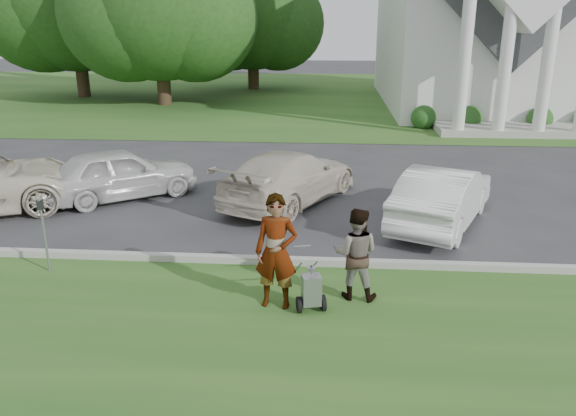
# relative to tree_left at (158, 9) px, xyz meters

# --- Properties ---
(ground) EXTENTS (120.00, 120.00, 0.00)m
(ground) POSITION_rel_tree_left_xyz_m (8.01, -21.99, -5.11)
(ground) COLOR #333335
(ground) RESTS_ON ground
(grass_strip) EXTENTS (80.00, 7.00, 0.01)m
(grass_strip) POSITION_rel_tree_left_xyz_m (8.01, -24.99, -5.11)
(grass_strip) COLOR #28561D
(grass_strip) RESTS_ON ground
(church_lawn) EXTENTS (80.00, 30.00, 0.01)m
(church_lawn) POSITION_rel_tree_left_xyz_m (8.01, 5.01, -5.11)
(church_lawn) COLOR #28561D
(church_lawn) RESTS_ON ground
(curb) EXTENTS (80.00, 0.18, 0.15)m
(curb) POSITION_rel_tree_left_xyz_m (8.01, -21.44, -5.04)
(curb) COLOR #9E9E93
(curb) RESTS_ON ground
(tree_left) EXTENTS (10.63, 8.40, 9.71)m
(tree_left) POSITION_rel_tree_left_xyz_m (0.00, 0.00, 0.00)
(tree_left) COLOR #332316
(tree_left) RESTS_ON ground
(tree_far) EXTENTS (11.64, 9.20, 10.73)m
(tree_far) POSITION_rel_tree_left_xyz_m (-6.00, 3.00, 0.58)
(tree_far) COLOR #332316
(tree_far) RESTS_ON ground
(tree_back) EXTENTS (9.61, 7.60, 8.89)m
(tree_back) POSITION_rel_tree_left_xyz_m (4.00, 8.00, -0.38)
(tree_back) COLOR #332316
(tree_back) RESTS_ON ground
(striping_cart) EXTENTS (0.59, 0.98, 0.86)m
(striping_cart) POSITION_rel_tree_left_xyz_m (9.14, -23.24, -4.74)
(striping_cart) COLOR black
(striping_cart) RESTS_ON ground
(person_left) EXTENTS (0.75, 0.54, 1.93)m
(person_left) POSITION_rel_tree_left_xyz_m (8.57, -23.11, -4.15)
(person_left) COLOR #999999
(person_left) RESTS_ON ground
(person_right) EXTENTS (0.86, 0.71, 1.60)m
(person_right) POSITION_rel_tree_left_xyz_m (9.87, -22.71, -4.31)
(person_right) COLOR #999999
(person_right) RESTS_ON ground
(parking_meter_near) EXTENTS (0.10, 0.09, 1.45)m
(parking_meter_near) POSITION_rel_tree_left_xyz_m (4.13, -22.08, -4.20)
(parking_meter_near) COLOR gray
(parking_meter_near) RESTS_ON ground
(car_b) EXTENTS (4.21, 3.69, 1.37)m
(car_b) POSITION_rel_tree_left_xyz_m (3.85, -17.43, -4.42)
(car_b) COLOR silver
(car_b) RESTS_ON ground
(car_c) EXTENTS (3.85, 5.02, 1.36)m
(car_c) POSITION_rel_tree_left_xyz_m (8.37, -17.43, -4.43)
(car_c) COLOR beige
(car_c) RESTS_ON ground
(car_d) EXTENTS (3.05, 4.41, 1.38)m
(car_d) POSITION_rel_tree_left_xyz_m (12.02, -18.85, -4.42)
(car_d) COLOR white
(car_d) RESTS_ON ground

